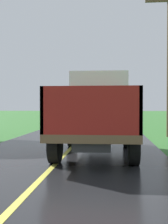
# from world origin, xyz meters

# --- Properties ---
(banana_truck_near) EXTENTS (2.38, 5.82, 2.80)m
(banana_truck_near) POSITION_xyz_m (1.01, 11.70, 1.48)
(banana_truck_near) COLOR #2D2D30
(banana_truck_near) RESTS_ON road_surface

